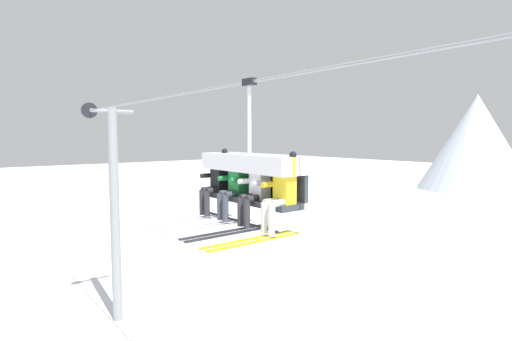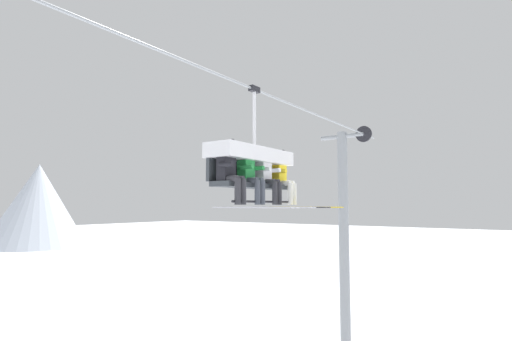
# 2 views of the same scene
# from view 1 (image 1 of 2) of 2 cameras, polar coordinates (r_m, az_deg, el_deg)

# --- Properties ---
(mountain_peak_west) EXTENTS (14.28, 14.28, 12.71)m
(mountain_peak_west) POSITION_cam_1_polar(r_m,az_deg,el_deg) (60.79, 28.89, 3.55)
(mountain_peak_west) COLOR silver
(mountain_peak_west) RESTS_ON ground_plane
(lift_tower_near) EXTENTS (0.36, 1.88, 8.33)m
(lift_tower_near) POSITION_cam_1_polar(r_m,az_deg,el_deg) (16.18, -19.59, -5.30)
(lift_tower_near) COLOR gray
(lift_tower_near) RESTS_ON ground_plane
(lift_cable) EXTENTS (18.10, 0.05, 0.05)m
(lift_cable) POSITION_cam_1_polar(r_m,az_deg,el_deg) (8.30, -7.36, 11.35)
(lift_cable) COLOR gray
(chairlift_chair) EXTENTS (2.31, 0.74, 2.47)m
(chairlift_chair) POSITION_cam_1_polar(r_m,az_deg,el_deg) (7.07, -0.47, -0.01)
(chairlift_chair) COLOR #33383D
(skier_black) EXTENTS (0.48, 1.70, 1.34)m
(skier_black) POSITION_cam_1_polar(r_m,az_deg,el_deg) (7.75, -5.99, -1.65)
(skier_black) COLOR black
(skier_green) EXTENTS (0.46, 1.70, 1.23)m
(skier_green) POSITION_cam_1_polar(r_m,az_deg,el_deg) (7.23, -3.38, -2.27)
(skier_green) COLOR #23843D
(skier_white) EXTENTS (0.46, 1.70, 1.23)m
(skier_white) POSITION_cam_1_polar(r_m,az_deg,el_deg) (6.72, -0.32, -2.79)
(skier_white) COLOR silver
(skier_yellow) EXTENTS (0.48, 1.70, 1.34)m
(skier_yellow) POSITION_cam_1_polar(r_m,az_deg,el_deg) (6.24, 3.30, -3.21)
(skier_yellow) COLOR yellow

